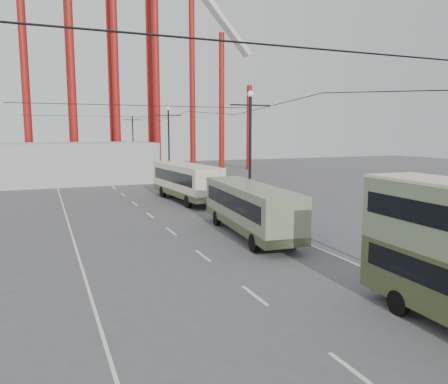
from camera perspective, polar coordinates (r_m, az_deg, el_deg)
name	(u,v)px	position (r m, az deg, el deg)	size (l,w,h in m)	color
ground	(339,334)	(15.14, 14.74, -17.48)	(160.00, 160.00, 0.00)	#4B4C4E
road_markings	(159,221)	(32.06, -8.47, -3.72)	(12.52, 120.00, 0.01)	silver
lamp_post_mid	(250,155)	(32.08, 3.41, 4.79)	(3.20, 0.44, 9.32)	black
lamp_post_far	(169,146)	(52.71, -7.21, 5.97)	(3.20, 0.44, 9.32)	black
lamp_post_distant	(133,142)	(74.14, -11.80, 6.41)	(3.20, 0.44, 9.32)	black
roller_coaster	(79,14)	(69.90, -18.39, 21.19)	(52.95, 5.00, 55.48)	maroon
fairground_shed	(64,163)	(57.95, -20.21, 3.56)	(22.00, 10.00, 5.00)	#ACACA7
single_decker_green	(250,207)	(27.14, 3.36, -1.97)	(3.55, 11.28, 3.14)	slate
single_decker_cream	(186,181)	(40.48, -4.99, 1.50)	(3.54, 11.11, 3.40)	beige
pedestrian	(255,236)	(23.93, 4.07, -5.74)	(0.57, 0.38, 1.57)	#222227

